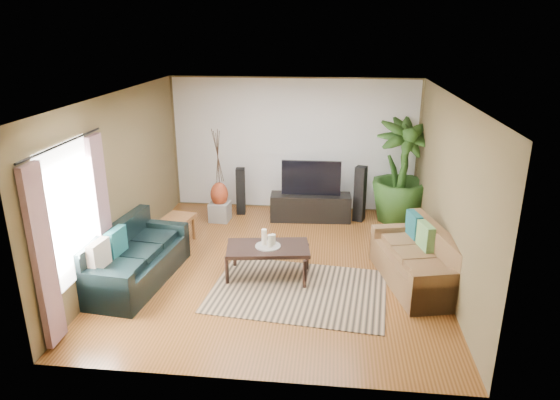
# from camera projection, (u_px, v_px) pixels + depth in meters

# --- Properties ---
(floor) EXTENTS (5.50, 5.50, 0.00)m
(floor) POSITION_uv_depth(u_px,v_px,m) (279.00, 266.00, 8.00)
(floor) COLOR brown
(floor) RESTS_ON ground
(ceiling) EXTENTS (5.50, 5.50, 0.00)m
(ceiling) POSITION_uv_depth(u_px,v_px,m) (278.00, 95.00, 7.10)
(ceiling) COLOR white
(ceiling) RESTS_ON ground
(wall_back) EXTENTS (5.00, 0.00, 5.00)m
(wall_back) POSITION_uv_depth(u_px,v_px,m) (294.00, 145.00, 10.13)
(wall_back) COLOR brown
(wall_back) RESTS_ON ground
(wall_front) EXTENTS (5.00, 0.00, 5.00)m
(wall_front) POSITION_uv_depth(u_px,v_px,m) (248.00, 269.00, 4.97)
(wall_front) COLOR brown
(wall_front) RESTS_ON ground
(wall_left) EXTENTS (0.00, 5.50, 5.50)m
(wall_left) POSITION_uv_depth(u_px,v_px,m) (120.00, 180.00, 7.80)
(wall_left) COLOR brown
(wall_left) RESTS_ON ground
(wall_right) EXTENTS (0.00, 5.50, 5.50)m
(wall_right) POSITION_uv_depth(u_px,v_px,m) (448.00, 191.00, 7.30)
(wall_right) COLOR brown
(wall_right) RESTS_ON ground
(backwall_panel) EXTENTS (4.90, 0.00, 4.90)m
(backwall_panel) POSITION_uv_depth(u_px,v_px,m) (293.00, 145.00, 10.12)
(backwall_panel) COLOR white
(backwall_panel) RESTS_ON ground
(window_pane) EXTENTS (0.00, 1.80, 1.80)m
(window_pane) POSITION_uv_depth(u_px,v_px,m) (69.00, 214.00, 6.28)
(window_pane) COLOR white
(window_pane) RESTS_ON ground
(curtain_near) EXTENTS (0.08, 0.35, 2.20)m
(curtain_near) POSITION_uv_depth(u_px,v_px,m) (43.00, 258.00, 5.66)
(curtain_near) COLOR gray
(curtain_near) RESTS_ON ground
(curtain_far) EXTENTS (0.08, 0.35, 2.20)m
(curtain_far) POSITION_uv_depth(u_px,v_px,m) (102.00, 212.00, 7.07)
(curtain_far) COLOR gray
(curtain_far) RESTS_ON ground
(curtain_rod) EXTENTS (0.03, 1.90, 0.03)m
(curtain_rod) POSITION_uv_depth(u_px,v_px,m) (63.00, 144.00, 5.98)
(curtain_rod) COLOR black
(curtain_rod) RESTS_ON ground
(sofa_left) EXTENTS (1.07, 2.06, 0.85)m
(sofa_left) POSITION_uv_depth(u_px,v_px,m) (136.00, 255.00, 7.39)
(sofa_left) COLOR black
(sofa_left) RESTS_ON floor
(sofa_right) EXTENTS (1.21, 1.93, 0.85)m
(sofa_right) POSITION_uv_depth(u_px,v_px,m) (416.00, 257.00, 7.33)
(sofa_right) COLOR brown
(sofa_right) RESTS_ON floor
(area_rug) EXTENTS (2.66, 2.02, 0.01)m
(area_rug) POSITION_uv_depth(u_px,v_px,m) (298.00, 291.00, 7.23)
(area_rug) COLOR tan
(area_rug) RESTS_ON floor
(coffee_table) EXTENTS (1.31, 0.84, 0.50)m
(coffee_table) POSITION_uv_depth(u_px,v_px,m) (268.00, 262.00, 7.57)
(coffee_table) COLOR black
(coffee_table) RESTS_ON floor
(candle_tray) EXTENTS (0.38, 0.38, 0.02)m
(candle_tray) POSITION_uv_depth(u_px,v_px,m) (268.00, 246.00, 7.49)
(candle_tray) COLOR gray
(candle_tray) RESTS_ON coffee_table
(candle_tall) EXTENTS (0.08, 0.08, 0.25)m
(candle_tall) POSITION_uv_depth(u_px,v_px,m) (264.00, 237.00, 7.48)
(candle_tall) COLOR white
(candle_tall) RESTS_ON candle_tray
(candle_mid) EXTENTS (0.08, 0.08, 0.19)m
(candle_mid) POSITION_uv_depth(u_px,v_px,m) (270.00, 241.00, 7.41)
(candle_mid) COLOR beige
(candle_mid) RESTS_ON candle_tray
(candle_short) EXTENTS (0.08, 0.08, 0.16)m
(candle_short) POSITION_uv_depth(u_px,v_px,m) (273.00, 239.00, 7.51)
(candle_short) COLOR beige
(candle_short) RESTS_ON candle_tray
(tv_stand) EXTENTS (1.59, 0.56, 0.52)m
(tv_stand) POSITION_uv_depth(u_px,v_px,m) (310.00, 207.00, 9.82)
(tv_stand) COLOR black
(tv_stand) RESTS_ON floor
(television) EXTENTS (1.15, 0.06, 0.68)m
(television) POSITION_uv_depth(u_px,v_px,m) (311.00, 178.00, 9.64)
(television) COLOR black
(television) RESTS_ON tv_stand
(speaker_left) EXTENTS (0.19, 0.21, 0.95)m
(speaker_left) POSITION_uv_depth(u_px,v_px,m) (241.00, 191.00, 10.08)
(speaker_left) COLOR black
(speaker_left) RESTS_ON floor
(speaker_right) EXTENTS (0.26, 0.27, 1.10)m
(speaker_right) POSITION_uv_depth(u_px,v_px,m) (360.00, 194.00, 9.70)
(speaker_right) COLOR black
(speaker_right) RESTS_ON floor
(potted_plant) EXTENTS (1.44, 1.44, 1.99)m
(potted_plant) POSITION_uv_depth(u_px,v_px,m) (401.00, 172.00, 9.55)
(potted_plant) COLOR #244717
(potted_plant) RESTS_ON floor
(plant_pot) EXTENTS (0.37, 0.37, 0.29)m
(plant_pot) POSITION_uv_depth(u_px,v_px,m) (398.00, 213.00, 9.83)
(plant_pot) COLOR black
(plant_pot) RESTS_ON floor
(pedestal) EXTENTS (0.40, 0.40, 0.37)m
(pedestal) POSITION_uv_depth(u_px,v_px,m) (220.00, 211.00, 9.80)
(pedestal) COLOR gray
(pedestal) RESTS_ON floor
(vase) EXTENTS (0.34, 0.34, 0.48)m
(vase) POSITION_uv_depth(u_px,v_px,m) (219.00, 194.00, 9.69)
(vase) COLOR maroon
(vase) RESTS_ON pedestal
(side_table) EXTENTS (0.56, 0.56, 0.51)m
(side_table) POSITION_uv_depth(u_px,v_px,m) (179.00, 230.00, 8.76)
(side_table) COLOR #935C30
(side_table) RESTS_ON floor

